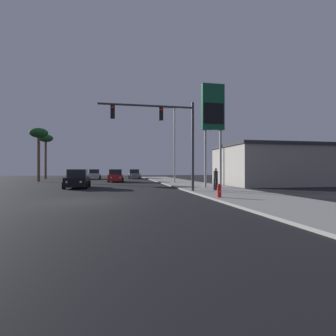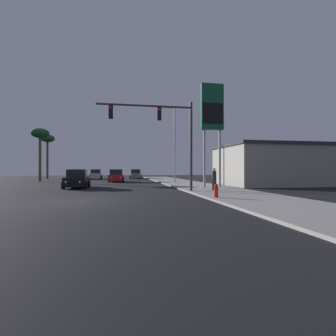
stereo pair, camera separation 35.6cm
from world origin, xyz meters
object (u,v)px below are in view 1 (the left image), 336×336
at_px(car_red, 116,176).
at_px(car_grey, 134,174).
at_px(car_green, 76,175).
at_px(palm_tree_mid, 39,135).
at_px(car_silver, 94,175).
at_px(pedestrian_on_sidewalk, 216,178).
at_px(fire_hydrant, 219,191).
at_px(palm_tree_far, 46,140).
at_px(traffic_light_mast, 167,128).
at_px(gas_station_sign, 213,113).
at_px(car_black, 77,180).
at_px(street_lamp, 173,140).

xyz_separation_m(car_red, car_grey, (3.23, 11.44, 0.00)).
relative_size(car_green, car_grey, 1.00).
bearing_deg(palm_tree_mid, car_silver, 51.37).
xyz_separation_m(car_green, pedestrian_on_sidewalk, (14.07, -28.78, 0.27)).
relative_size(car_red, car_green, 1.00).
relative_size(fire_hydrant, palm_tree_far, 0.10).
bearing_deg(car_red, traffic_light_mast, 104.20).
bearing_deg(gas_station_sign, car_green, 120.26).
relative_size(gas_station_sign, palm_tree_mid, 1.23).
height_order(car_black, pedestrian_on_sidewalk, pedestrian_on_sidewalk).
xyz_separation_m(gas_station_sign, pedestrian_on_sidewalk, (-0.95, -3.03, -5.58)).
bearing_deg(gas_station_sign, palm_tree_far, 127.06).
xyz_separation_m(car_red, pedestrian_on_sidewalk, (7.41, -17.21, 0.27)).
relative_size(car_silver, street_lamp, 0.48).
xyz_separation_m(fire_hydrant, palm_tree_mid, (-16.07, 24.60, 5.83)).
xyz_separation_m(car_black, pedestrian_on_sidewalk, (10.77, -6.26, 0.27)).
bearing_deg(car_black, car_red, -108.44).
xyz_separation_m(car_red, car_silver, (-3.64, 11.02, 0.00)).
bearing_deg(car_green, car_grey, 178.20).
relative_size(palm_tree_far, palm_tree_mid, 1.06).
bearing_deg(fire_hydrant, car_silver, 105.92).
bearing_deg(car_silver, traffic_light_mast, 102.68).
bearing_deg(street_lamp, car_silver, 122.33).
bearing_deg(palm_tree_far, fire_hydrant, -62.95).
distance_m(car_red, palm_tree_far, 18.37).
distance_m(car_green, fire_hydrant, 35.73).
xyz_separation_m(car_red, car_green, (-6.66, 11.57, 0.00)).
relative_size(car_grey, street_lamp, 0.48).
bearing_deg(palm_tree_mid, car_red, -14.51).
relative_size(car_green, car_black, 1.00).
distance_m(car_green, street_lamp, 22.07).
height_order(car_black, palm_tree_far, palm_tree_far).
bearing_deg(car_red, car_green, -57.96).
bearing_deg(car_red, car_grey, -103.64).
height_order(car_green, palm_tree_far, palm_tree_far).
relative_size(car_red, car_grey, 1.01).
relative_size(gas_station_sign, palm_tree_far, 1.17).
bearing_deg(car_black, car_grey, -107.77).
height_order(car_grey, traffic_light_mast, traffic_light_mast).
relative_size(street_lamp, palm_tree_mid, 1.23).
relative_size(car_red, palm_tree_mid, 0.59).
height_order(street_lamp, fire_hydrant, street_lamp).
relative_size(traffic_light_mast, street_lamp, 0.77).
bearing_deg(pedestrian_on_sidewalk, street_lamp, 93.18).
height_order(street_lamp, palm_tree_mid, street_lamp).
bearing_deg(car_red, palm_tree_far, -44.65).
height_order(car_red, pedestrian_on_sidewalk, pedestrian_on_sidewalk).
bearing_deg(street_lamp, traffic_light_mast, -104.57).
xyz_separation_m(car_silver, gas_station_sign, (12.00, -25.19, 5.86)).
bearing_deg(car_green, fire_hydrant, 109.30).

